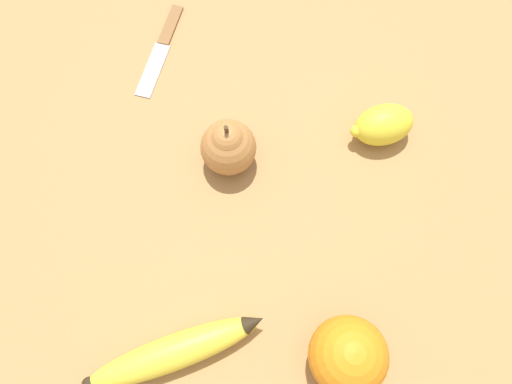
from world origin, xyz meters
name	(u,v)px	position (x,y,z in m)	size (l,w,h in m)	color
ground_plane	(233,207)	(0.00, 0.00, 0.00)	(3.00, 3.00, 0.00)	#A87A47
banana	(176,352)	(-0.01, -0.18, 0.02)	(0.18, 0.14, 0.04)	yellow
orange	(348,356)	(0.16, -0.14, 0.04)	(0.08, 0.08, 0.08)	orange
pear	(228,146)	(-0.02, 0.06, 0.04)	(0.07, 0.07, 0.09)	#B2753D
lemon	(383,125)	(0.16, 0.15, 0.03)	(0.09, 0.08, 0.05)	yellow
paring_knife	(162,46)	(-0.16, 0.21, 0.00)	(0.02, 0.16, 0.01)	silver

